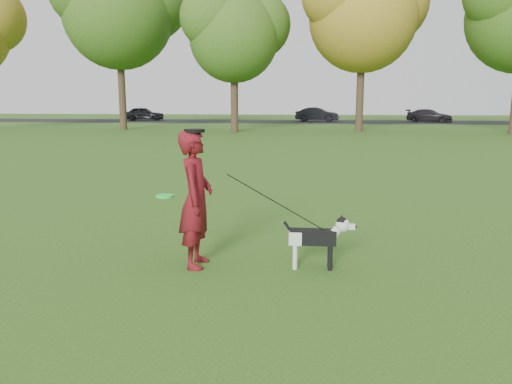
# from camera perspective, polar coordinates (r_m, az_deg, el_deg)

# --- Properties ---
(ground) EXTENTS (120.00, 120.00, 0.00)m
(ground) POSITION_cam_1_polar(r_m,az_deg,el_deg) (7.00, -0.73, -7.23)
(ground) COLOR #285116
(ground) RESTS_ON ground
(road) EXTENTS (120.00, 7.00, 0.02)m
(road) POSITION_cam_1_polar(r_m,az_deg,el_deg) (46.67, 5.12, 8.02)
(road) COLOR black
(road) RESTS_ON ground
(man) EXTENTS (0.44, 0.65, 1.77)m
(man) POSITION_cam_1_polar(r_m,az_deg,el_deg) (6.41, -6.88, -0.83)
(man) COLOR #560C0F
(man) RESTS_ON ground
(dog) EXTENTS (0.93, 0.19, 0.71)m
(dog) POSITION_cam_1_polar(r_m,az_deg,el_deg) (6.41, 7.16, -5.00)
(dog) COLOR black
(dog) RESTS_ON ground
(car_left) EXTENTS (4.04, 2.27, 1.30)m
(car_left) POSITION_cam_1_polar(r_m,az_deg,el_deg) (49.21, -12.71, 8.71)
(car_left) COLOR black
(car_left) RESTS_ON road
(car_mid) EXTENTS (4.06, 1.93, 1.29)m
(car_mid) POSITION_cam_1_polar(r_m,az_deg,el_deg) (46.65, 7.02, 8.79)
(car_mid) COLOR black
(car_mid) RESTS_ON road
(car_right) EXTENTS (4.28, 2.82, 1.15)m
(car_right) POSITION_cam_1_polar(r_m,az_deg,el_deg) (47.86, 19.20, 8.25)
(car_right) COLOR #272229
(car_right) RESTS_ON road
(man_held_items) EXTENTS (2.21, 0.29, 1.30)m
(man_held_items) POSITION_cam_1_polar(r_m,az_deg,el_deg) (6.26, 2.20, -1.15)
(man_held_items) COLOR #20FF44
(man_held_items) RESTS_ON ground
(tree_row) EXTENTS (51.74, 8.86, 12.01)m
(tree_row) POSITION_cam_1_polar(r_m,az_deg,el_deg) (33.18, 2.27, 19.80)
(tree_row) COLOR #38281C
(tree_row) RESTS_ON ground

